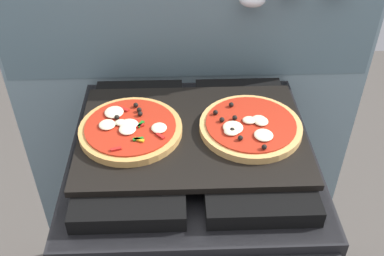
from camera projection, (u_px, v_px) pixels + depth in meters
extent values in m
cube|color=#7A939E|center=(188.00, 99.00, 1.43)|extent=(1.10, 0.03, 1.55)
ellipsoid|color=silver|center=(252.00, 0.00, 1.18)|extent=(0.07, 0.06, 0.04)
cube|color=black|center=(192.00, 254.00, 1.39)|extent=(0.60, 0.60, 0.86)
cube|color=black|center=(192.00, 151.00, 1.12)|extent=(0.59, 0.59, 0.01)
cube|color=black|center=(135.00, 144.00, 1.10)|extent=(0.24, 0.51, 0.04)
cube|color=black|center=(249.00, 141.00, 1.11)|extent=(0.24, 0.51, 0.04)
cube|color=black|center=(192.00, 134.00, 1.09)|extent=(0.54, 0.38, 0.02)
cylinder|color=tan|center=(131.00, 131.00, 1.07)|extent=(0.24, 0.24, 0.02)
cylinder|color=#AD2614|center=(130.00, 127.00, 1.06)|extent=(0.22, 0.22, 0.00)
ellipsoid|color=beige|center=(114.00, 112.00, 1.10)|extent=(0.05, 0.05, 0.01)
ellipsoid|color=beige|center=(159.00, 128.00, 1.05)|extent=(0.04, 0.04, 0.01)
ellipsoid|color=beige|center=(127.00, 129.00, 1.05)|extent=(0.04, 0.04, 0.01)
ellipsoid|color=beige|center=(130.00, 125.00, 1.06)|extent=(0.04, 0.03, 0.01)
ellipsoid|color=beige|center=(107.00, 126.00, 1.06)|extent=(0.04, 0.04, 0.01)
ellipsoid|color=beige|center=(121.00, 123.00, 1.07)|extent=(0.03, 0.02, 0.01)
ellipsoid|color=beige|center=(129.00, 125.00, 1.06)|extent=(0.04, 0.04, 0.01)
cube|color=gold|center=(139.00, 140.00, 1.02)|extent=(0.03, 0.02, 0.00)
cube|color=red|center=(116.00, 149.00, 0.99)|extent=(0.03, 0.01, 0.00)
sphere|color=black|center=(139.00, 110.00, 1.10)|extent=(0.01, 0.01, 0.01)
cube|color=red|center=(135.00, 123.00, 1.07)|extent=(0.01, 0.03, 0.00)
cube|color=red|center=(124.00, 109.00, 1.11)|extent=(0.02, 0.02, 0.00)
sphere|color=black|center=(117.00, 117.00, 1.08)|extent=(0.01, 0.01, 0.01)
cube|color=#19721E|center=(141.00, 124.00, 1.06)|extent=(0.02, 0.02, 0.00)
sphere|color=black|center=(136.00, 105.00, 1.12)|extent=(0.01, 0.01, 0.01)
sphere|color=black|center=(140.00, 114.00, 1.09)|extent=(0.01, 0.01, 0.01)
cube|color=#19721E|center=(138.00, 139.00, 1.02)|extent=(0.03, 0.01, 0.00)
cube|color=red|center=(139.00, 126.00, 1.06)|extent=(0.03, 0.02, 0.00)
cube|color=red|center=(160.00, 136.00, 1.03)|extent=(0.02, 0.02, 0.00)
cylinder|color=tan|center=(251.00, 128.00, 1.08)|extent=(0.24, 0.24, 0.02)
cylinder|color=#AD2614|center=(251.00, 124.00, 1.07)|extent=(0.22, 0.22, 0.00)
ellipsoid|color=beige|center=(233.00, 127.00, 1.05)|extent=(0.05, 0.05, 0.01)
ellipsoid|color=beige|center=(261.00, 122.00, 1.07)|extent=(0.03, 0.04, 0.01)
ellipsoid|color=beige|center=(264.00, 135.00, 1.03)|extent=(0.04, 0.05, 0.01)
ellipsoid|color=beige|center=(231.00, 132.00, 1.04)|extent=(0.03, 0.03, 0.01)
ellipsoid|color=beige|center=(249.00, 120.00, 1.07)|extent=(0.03, 0.03, 0.01)
ellipsoid|color=beige|center=(259.00, 119.00, 1.08)|extent=(0.03, 0.03, 0.01)
sphere|color=black|center=(240.00, 138.00, 1.02)|extent=(0.01, 0.01, 0.01)
sphere|color=black|center=(222.00, 120.00, 1.07)|extent=(0.01, 0.01, 0.01)
sphere|color=black|center=(231.00, 105.00, 1.12)|extent=(0.01, 0.01, 0.01)
sphere|color=black|center=(264.00, 147.00, 0.99)|extent=(0.01, 0.01, 0.01)
sphere|color=black|center=(216.00, 112.00, 1.09)|extent=(0.01, 0.01, 0.01)
sphere|color=black|center=(232.00, 130.00, 1.04)|extent=(0.01, 0.01, 0.01)
sphere|color=black|center=(235.00, 118.00, 1.08)|extent=(0.01, 0.01, 0.01)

